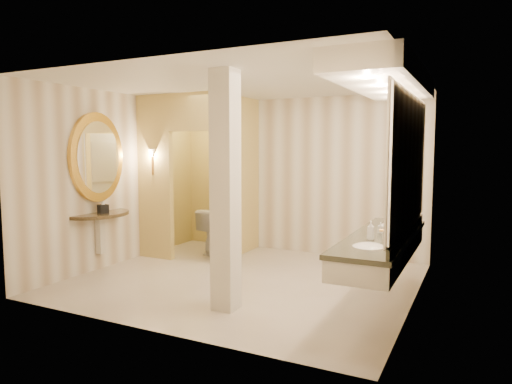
% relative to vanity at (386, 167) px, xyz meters
% --- Properties ---
extents(floor, '(4.50, 4.50, 0.00)m').
position_rel_vanity_xyz_m(floor, '(-1.98, 0.40, -1.63)').
color(floor, beige).
rests_on(floor, ground).
extents(ceiling, '(4.50, 4.50, 0.00)m').
position_rel_vanity_xyz_m(ceiling, '(-1.98, 0.40, 1.07)').
color(ceiling, silver).
rests_on(ceiling, wall_back).
extents(wall_back, '(4.50, 0.02, 2.70)m').
position_rel_vanity_xyz_m(wall_back, '(-1.98, 2.40, -0.28)').
color(wall_back, beige).
rests_on(wall_back, floor).
extents(wall_front, '(4.50, 0.02, 2.70)m').
position_rel_vanity_xyz_m(wall_front, '(-1.98, -1.60, -0.28)').
color(wall_front, beige).
rests_on(wall_front, floor).
extents(wall_left, '(0.02, 4.00, 2.70)m').
position_rel_vanity_xyz_m(wall_left, '(-4.23, 0.40, -0.28)').
color(wall_left, beige).
rests_on(wall_left, floor).
extents(wall_right, '(0.02, 4.00, 2.70)m').
position_rel_vanity_xyz_m(wall_right, '(0.27, 0.40, -0.28)').
color(wall_right, beige).
rests_on(wall_right, floor).
extents(toilet_closet, '(1.50, 1.55, 2.70)m').
position_rel_vanity_xyz_m(toilet_closet, '(-3.09, 1.37, -0.24)').
color(toilet_closet, '#E8D579').
rests_on(toilet_closet, floor).
extents(wall_sconce, '(0.14, 0.14, 0.42)m').
position_rel_vanity_xyz_m(wall_sconce, '(-3.90, 0.83, 0.10)').
color(wall_sconce, '#BE873D').
rests_on(wall_sconce, toilet_closet).
extents(vanity, '(0.75, 2.60, 2.09)m').
position_rel_vanity_xyz_m(vanity, '(0.00, 0.00, 0.00)').
color(vanity, beige).
rests_on(vanity, floor).
extents(console_shelf, '(1.02, 1.02, 1.96)m').
position_rel_vanity_xyz_m(console_shelf, '(-4.19, -0.09, -0.28)').
color(console_shelf, black).
rests_on(console_shelf, floor).
extents(pillar, '(0.26, 0.26, 2.70)m').
position_rel_vanity_xyz_m(pillar, '(-1.63, -0.71, -0.28)').
color(pillar, beige).
rests_on(pillar, floor).
extents(tissue_box, '(0.17, 0.17, 0.13)m').
position_rel_vanity_xyz_m(tissue_box, '(-4.06, -0.12, -0.69)').
color(tissue_box, black).
rests_on(tissue_box, console_shelf).
extents(toilet, '(0.55, 0.82, 0.78)m').
position_rel_vanity_xyz_m(toilet, '(-3.16, 1.69, -1.24)').
color(toilet, white).
rests_on(toilet, floor).
extents(soap_bottle_a, '(0.06, 0.06, 0.12)m').
position_rel_vanity_xyz_m(soap_bottle_a, '(-0.07, 0.12, -0.69)').
color(soap_bottle_a, beige).
rests_on(soap_bottle_a, vanity).
extents(soap_bottle_b, '(0.11, 0.11, 0.11)m').
position_rel_vanity_xyz_m(soap_bottle_b, '(-0.05, 0.31, -0.70)').
color(soap_bottle_b, silver).
rests_on(soap_bottle_b, vanity).
extents(soap_bottle_c, '(0.10, 0.10, 0.21)m').
position_rel_vanity_xyz_m(soap_bottle_c, '(-0.08, -0.35, -0.65)').
color(soap_bottle_c, '#C6B28C').
rests_on(soap_bottle_c, vanity).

